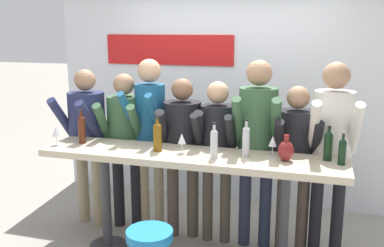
{
  "coord_description": "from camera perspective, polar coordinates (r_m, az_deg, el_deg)",
  "views": [
    {
      "loc": [
        1.04,
        -3.43,
        2.07
      ],
      "look_at": [
        0.0,
        0.08,
        1.27
      ],
      "focal_mm": 40.0,
      "sensor_mm": 36.0,
      "label": 1
    }
  ],
  "objects": [
    {
      "name": "back_wall",
      "position": [
        5.16,
        4.65,
        4.35
      ],
      "size": [
        4.28,
        0.12,
        2.69
      ],
      "color": "silver",
      "rests_on": "ground_plane"
    },
    {
      "name": "tasting_table",
      "position": [
        3.78,
        -0.36,
        -6.24
      ],
      "size": [
        2.68,
        0.55,
        1.02
      ],
      "color": "beige",
      "rests_on": "ground_plane"
    },
    {
      "name": "person_far_left",
      "position": [
        4.6,
        -13.83,
        -0.98
      ],
      "size": [
        0.51,
        0.6,
        1.68
      ],
      "rotation": [
        0.0,
        0.0,
        -0.18
      ],
      "color": "gray",
      "rests_on": "ground_plane"
    },
    {
      "name": "person_left",
      "position": [
        4.45,
        -8.89,
        -1.48
      ],
      "size": [
        0.46,
        0.55,
        1.64
      ],
      "rotation": [
        0.0,
        0.0,
        0.08
      ],
      "color": "black",
      "rests_on": "ground_plane"
    },
    {
      "name": "person_center_left",
      "position": [
        4.33,
        -5.63,
        -0.1
      ],
      "size": [
        0.39,
        0.53,
        1.79
      ],
      "rotation": [
        0.0,
        0.0,
        -0.07
      ],
      "color": "gray",
      "rests_on": "ground_plane"
    },
    {
      "name": "person_center",
      "position": [
        4.19,
        -1.28,
        -2.43
      ],
      "size": [
        0.5,
        0.59,
        1.62
      ],
      "rotation": [
        0.0,
        0.0,
        0.19
      ],
      "color": "#473D33",
      "rests_on": "ground_plane"
    },
    {
      "name": "person_center_right",
      "position": [
        4.09,
        3.35,
        -2.82
      ],
      "size": [
        0.4,
        0.5,
        1.6
      ],
      "rotation": [
        0.0,
        0.0,
        0.04
      ],
      "color": "#473D33",
      "rests_on": "ground_plane"
    },
    {
      "name": "person_right",
      "position": [
        4.01,
        8.7,
        -1.34
      ],
      "size": [
        0.45,
        0.58,
        1.81
      ],
      "rotation": [
        0.0,
        0.0,
        0.08
      ],
      "color": "#23283D",
      "rests_on": "ground_plane"
    },
    {
      "name": "person_far_right",
      "position": [
        4.03,
        13.62,
        -3.67
      ],
      "size": [
        0.45,
        0.54,
        1.58
      ],
      "rotation": [
        0.0,
        0.0,
        0.11
      ],
      "color": "#473D33",
      "rests_on": "ground_plane"
    },
    {
      "name": "person_rightmost",
      "position": [
        3.96,
        18.17,
        -1.97
      ],
      "size": [
        0.43,
        0.56,
        1.81
      ],
      "rotation": [
        0.0,
        0.0,
        0.05
      ],
      "color": "black",
      "rests_on": "ground_plane"
    },
    {
      "name": "wine_bottle_0",
      "position": [
        3.6,
        19.41,
        -3.42
      ],
      "size": [
        0.06,
        0.06,
        0.26
      ],
      "color": "black",
      "rests_on": "tasting_table"
    },
    {
      "name": "wine_bottle_1",
      "position": [
        3.78,
        -4.63,
        -1.62
      ],
      "size": [
        0.08,
        0.08,
        0.31
      ],
      "color": "brown",
      "rests_on": "tasting_table"
    },
    {
      "name": "wine_bottle_2",
      "position": [
        3.63,
        7.21,
        -2.2
      ],
      "size": [
        0.06,
        0.06,
        0.33
      ],
      "color": "#B7BCC1",
      "rests_on": "tasting_table"
    },
    {
      "name": "wine_bottle_3",
      "position": [
        4.16,
        -14.49,
        -0.59
      ],
      "size": [
        0.07,
        0.07,
        0.33
      ],
      "color": "#4C1E0F",
      "rests_on": "tasting_table"
    },
    {
      "name": "wine_bottle_4",
      "position": [
        3.57,
        2.96,
        -2.51
      ],
      "size": [
        0.06,
        0.06,
        0.3
      ],
      "color": "#B7BCC1",
      "rests_on": "tasting_table"
    },
    {
      "name": "wine_bottle_5",
      "position": [
        3.68,
        17.72,
        -2.7
      ],
      "size": [
        0.07,
        0.07,
        0.29
      ],
      "color": "black",
      "rests_on": "tasting_table"
    },
    {
      "name": "wine_glass_0",
      "position": [
        3.71,
        -1.37,
        -2.1
      ],
      "size": [
        0.07,
        0.07,
        0.18
      ],
      "color": "silver",
      "rests_on": "tasting_table"
    },
    {
      "name": "wine_glass_1",
      "position": [
        3.69,
        10.71,
        -2.4
      ],
      "size": [
        0.07,
        0.07,
        0.18
      ],
      "color": "silver",
      "rests_on": "tasting_table"
    },
    {
      "name": "wine_glass_2",
      "position": [
        4.17,
        -17.68,
        -1.07
      ],
      "size": [
        0.07,
        0.07,
        0.18
      ],
      "color": "silver",
      "rests_on": "tasting_table"
    },
    {
      "name": "decorative_vase",
      "position": [
        3.59,
        12.41,
        -3.53
      ],
      "size": [
        0.13,
        0.13,
        0.22
      ],
      "color": "maroon",
      "rests_on": "tasting_table"
    }
  ]
}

